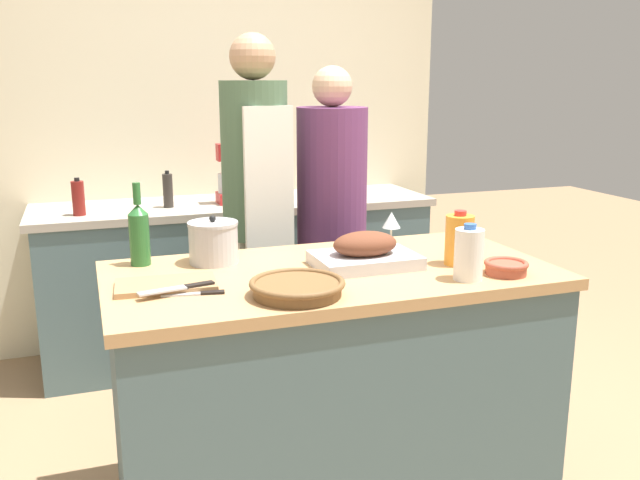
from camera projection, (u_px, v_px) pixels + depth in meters
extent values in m
cube|color=#4C666B|center=(331.00, 393.00, 2.47)|extent=(1.50, 0.76, 0.85)
cube|color=tan|center=(331.00, 275.00, 2.37)|extent=(1.55, 0.78, 0.04)
cube|color=#4C666B|center=(239.00, 281.00, 3.86)|extent=(2.11, 0.58, 0.84)
cube|color=#ADA393|center=(236.00, 205.00, 3.76)|extent=(2.18, 0.60, 0.04)
cube|color=beige|center=(221.00, 126.00, 3.99)|extent=(2.68, 0.10, 2.55)
cube|color=#BCBCC1|center=(365.00, 260.00, 2.39)|extent=(0.36, 0.25, 0.04)
ellipsoid|color=brown|center=(365.00, 244.00, 2.38)|extent=(0.23, 0.15, 0.09)
cylinder|color=brown|center=(297.00, 289.00, 2.07)|extent=(0.27, 0.27, 0.04)
torus|color=brown|center=(297.00, 283.00, 2.07)|extent=(0.30, 0.30, 0.02)
cube|color=#AD7F51|center=(166.00, 285.00, 2.15)|extent=(0.33, 0.20, 0.02)
cylinder|color=#B7B7BC|center=(213.00, 244.00, 2.43)|extent=(0.18, 0.18, 0.14)
cylinder|color=#B7B7BC|center=(213.00, 223.00, 2.42)|extent=(0.18, 0.18, 0.01)
sphere|color=black|center=(212.00, 218.00, 2.41)|extent=(0.02, 0.02, 0.02)
cylinder|color=#A84C38|center=(506.00, 269.00, 2.30)|extent=(0.14, 0.14, 0.04)
torus|color=#A84C38|center=(506.00, 263.00, 2.30)|extent=(0.15, 0.15, 0.02)
cylinder|color=orange|center=(459.00, 240.00, 2.41)|extent=(0.10, 0.10, 0.18)
cylinder|color=red|center=(461.00, 213.00, 2.38)|extent=(0.04, 0.04, 0.02)
cylinder|color=white|center=(469.00, 255.00, 2.22)|extent=(0.10, 0.10, 0.17)
cylinder|color=#3360B2|center=(470.00, 227.00, 2.20)|extent=(0.04, 0.04, 0.02)
cylinder|color=#28662D|center=(140.00, 240.00, 2.40)|extent=(0.07, 0.07, 0.18)
cone|color=#28662D|center=(138.00, 209.00, 2.38)|extent=(0.07, 0.07, 0.04)
cylinder|color=#28662D|center=(137.00, 194.00, 2.36)|extent=(0.03, 0.03, 0.08)
cylinder|color=silver|center=(391.00, 246.00, 2.69)|extent=(0.06, 0.06, 0.00)
cylinder|color=silver|center=(391.00, 237.00, 2.68)|extent=(0.01, 0.01, 0.07)
cone|color=silver|center=(391.00, 220.00, 2.66)|extent=(0.07, 0.07, 0.06)
cube|color=#B7B7BC|center=(162.00, 291.00, 2.06)|extent=(0.15, 0.06, 0.01)
cube|color=black|center=(200.00, 285.00, 2.12)|extent=(0.10, 0.05, 0.01)
cube|color=#B7B7BC|center=(181.00, 294.00, 2.08)|extent=(0.12, 0.05, 0.01)
cube|color=black|center=(213.00, 293.00, 2.10)|extent=(0.08, 0.04, 0.01)
cube|color=#B22323|center=(234.00, 198.00, 3.70)|extent=(0.18, 0.14, 0.06)
cylinder|color=#B7B7BC|center=(230.00, 183.00, 3.68)|extent=(0.13, 0.13, 0.10)
cube|color=#B22323|center=(245.00, 176.00, 3.70)|extent=(0.05, 0.08, 0.17)
cube|color=#B22323|center=(233.00, 152.00, 3.65)|extent=(0.17, 0.08, 0.09)
cylinder|color=maroon|center=(330.00, 188.00, 3.83)|extent=(0.06, 0.06, 0.12)
cylinder|color=black|center=(330.00, 176.00, 3.81)|extent=(0.02, 0.02, 0.02)
cylinder|color=#332D28|center=(168.00, 191.00, 3.56)|extent=(0.05, 0.05, 0.18)
cylinder|color=black|center=(167.00, 172.00, 3.54)|extent=(0.02, 0.02, 0.02)
cylinder|color=maroon|center=(78.00, 198.00, 3.35)|extent=(0.06, 0.06, 0.17)
cylinder|color=black|center=(77.00, 179.00, 3.33)|extent=(0.03, 0.03, 0.02)
cube|color=beige|center=(258.00, 322.00, 3.21)|extent=(0.27, 0.21, 0.84)
cylinder|color=#4C6B4C|center=(255.00, 160.00, 3.04)|extent=(0.30, 0.30, 0.70)
sphere|color=tan|center=(252.00, 56.00, 2.93)|extent=(0.20, 0.20, 0.20)
cube|color=silver|center=(270.00, 209.00, 2.96)|extent=(0.23, 0.06, 0.89)
cube|color=beige|center=(331.00, 318.00, 3.36)|extent=(0.31, 0.26, 0.77)
cylinder|color=#663360|center=(332.00, 176.00, 3.20)|extent=(0.33, 0.33, 0.64)
sphere|color=#DBAD89|center=(332.00, 86.00, 3.10)|extent=(0.19, 0.19, 0.19)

